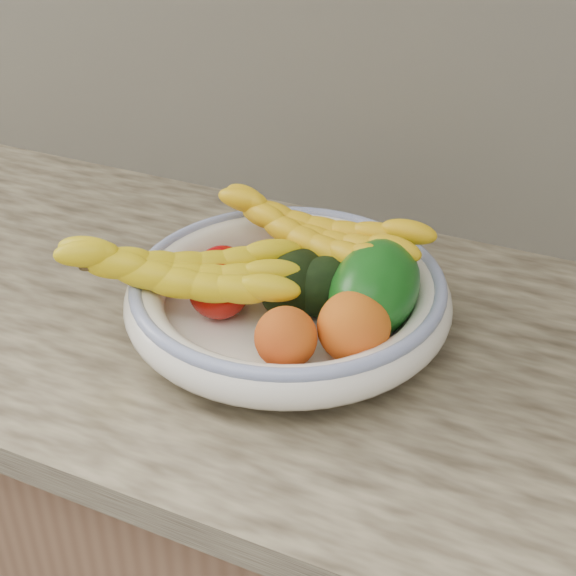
% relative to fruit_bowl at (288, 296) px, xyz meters
% --- Properties ---
extents(kitchen_counter, '(2.44, 0.66, 1.40)m').
position_rel_fruit_bowl_xyz_m(kitchen_counter, '(0.00, 0.03, -0.48)').
color(kitchen_counter, brown).
rests_on(kitchen_counter, ground).
extents(fruit_bowl, '(0.39, 0.39, 0.08)m').
position_rel_fruit_bowl_xyz_m(fruit_bowl, '(0.00, 0.00, 0.00)').
color(fruit_bowl, white).
rests_on(fruit_bowl, kitchen_counter).
extents(clementine_back_left, '(0.07, 0.07, 0.05)m').
position_rel_fruit_bowl_xyz_m(clementine_back_left, '(-0.03, 0.11, 0.01)').
color(clementine_back_left, '#E05004').
rests_on(clementine_back_left, fruit_bowl).
extents(clementine_back_right, '(0.06, 0.06, 0.04)m').
position_rel_fruit_bowl_xyz_m(clementine_back_right, '(0.02, 0.09, 0.01)').
color(clementine_back_right, orange).
rests_on(clementine_back_right, fruit_bowl).
extents(clementine_back_mid, '(0.06, 0.06, 0.05)m').
position_rel_fruit_bowl_xyz_m(clementine_back_mid, '(-0.01, 0.08, 0.01)').
color(clementine_back_mid, '#FC6205').
rests_on(clementine_back_mid, fruit_bowl).
extents(tomato_left, '(0.07, 0.07, 0.06)m').
position_rel_fruit_bowl_xyz_m(tomato_left, '(-0.09, 0.00, 0.01)').
color(tomato_left, '#9D0003').
rests_on(tomato_left, fruit_bowl).
extents(tomato_near_left, '(0.07, 0.07, 0.07)m').
position_rel_fruit_bowl_xyz_m(tomato_near_left, '(-0.07, -0.04, 0.01)').
color(tomato_near_left, '#9E0E07').
rests_on(tomato_near_left, fruit_bowl).
extents(avocado_center, '(0.08, 0.12, 0.08)m').
position_rel_fruit_bowl_xyz_m(avocado_center, '(0.01, 0.01, 0.02)').
color(avocado_center, black).
rests_on(avocado_center, fruit_bowl).
extents(avocado_right, '(0.12, 0.13, 0.07)m').
position_rel_fruit_bowl_xyz_m(avocado_right, '(0.04, 0.02, 0.02)').
color(avocado_right, black).
rests_on(avocado_right, fruit_bowl).
extents(green_mango, '(0.14, 0.16, 0.13)m').
position_rel_fruit_bowl_xyz_m(green_mango, '(0.10, 0.02, 0.03)').
color(green_mango, '#0F5011').
rests_on(green_mango, fruit_bowl).
extents(peach_front, '(0.08, 0.08, 0.07)m').
position_rel_fruit_bowl_xyz_m(peach_front, '(0.04, -0.10, 0.02)').
color(peach_front, orange).
rests_on(peach_front, fruit_bowl).
extents(peach_right, '(0.10, 0.10, 0.08)m').
position_rel_fruit_bowl_xyz_m(peach_right, '(0.10, -0.05, 0.02)').
color(peach_right, orange).
rests_on(peach_right, fruit_bowl).
extents(banana_bunch_back, '(0.32, 0.16, 0.09)m').
position_rel_fruit_bowl_xyz_m(banana_bunch_back, '(0.00, 0.08, 0.04)').
color(banana_bunch_back, yellow).
rests_on(banana_bunch_back, fruit_bowl).
extents(banana_bunch_front, '(0.32, 0.23, 0.08)m').
position_rel_fruit_bowl_xyz_m(banana_bunch_front, '(-0.11, -0.06, 0.03)').
color(banana_bunch_front, yellow).
rests_on(banana_bunch_front, fruit_bowl).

